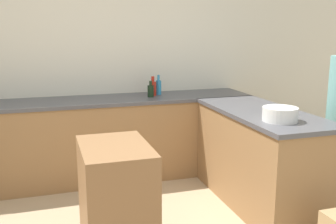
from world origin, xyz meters
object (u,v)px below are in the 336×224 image
mixing_bowl (280,114)px  hot_sauce_bottle (153,88)px  wine_bottle_dark (151,91)px  dish_soap_bottle (159,87)px  island_table (116,203)px

mixing_bowl → hot_sauce_bottle: size_ratio=1.32×
wine_bottle_dark → dish_soap_bottle: 0.18m
mixing_bowl → wine_bottle_dark: 1.65m
mixing_bowl → hot_sauce_bottle: hot_sauce_bottle is taller
mixing_bowl → hot_sauce_bottle: bearing=113.1°
island_table → wine_bottle_dark: wine_bottle_dark is taller
dish_soap_bottle → wine_bottle_dark: bearing=-135.4°
hot_sauce_bottle → dish_soap_bottle: bearing=26.9°
mixing_bowl → dish_soap_bottle: (-0.59, 1.61, 0.03)m
mixing_bowl → hot_sauce_bottle: (-0.67, 1.57, 0.03)m
wine_bottle_dark → hot_sauce_bottle: size_ratio=0.82×
hot_sauce_bottle → dish_soap_bottle: 0.09m
dish_soap_bottle → hot_sauce_bottle: bearing=-153.1°
mixing_bowl → hot_sauce_bottle: 1.71m
wine_bottle_dark → dish_soap_bottle: bearing=44.6°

